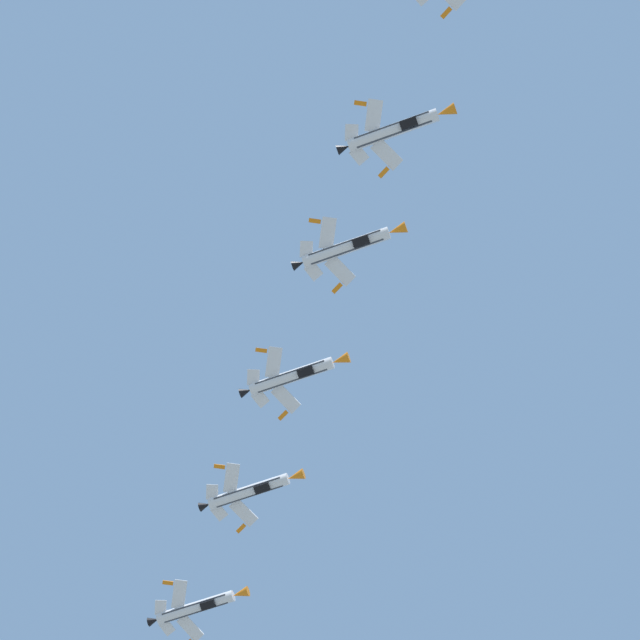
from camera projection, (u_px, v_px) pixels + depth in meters
fighter_jet_left_wing at (395, 130)px, 149.38m from camera, size 12.21×12.75×4.98m
fighter_jet_right_wing at (348, 247)px, 154.40m from camera, size 12.20×12.75×5.02m
fighter_jet_left_outer at (294, 376)px, 160.28m from camera, size 12.25×12.75×4.85m
fighter_jet_right_outer at (251, 491)px, 166.79m from camera, size 12.31×12.75×4.64m
fighter_jet_trail_slot at (197, 607)px, 173.15m from camera, size 12.23×12.75×4.91m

